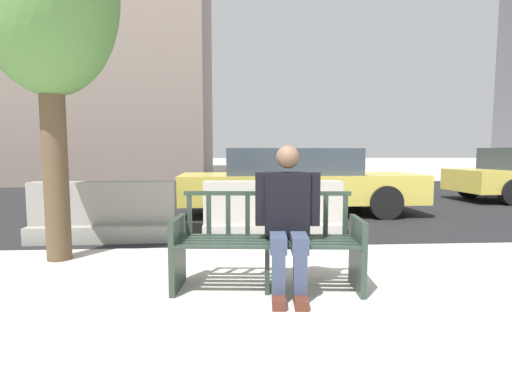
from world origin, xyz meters
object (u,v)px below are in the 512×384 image
object	(u,v)px
car_taxi_near	(296,181)
jersey_barrier_left	(105,216)
seated_person	(288,215)
jersey_barrier_centre	(273,215)
street_bench	(267,246)

from	to	relation	value
car_taxi_near	jersey_barrier_left	bearing A→B (deg)	-144.35
seated_person	jersey_barrier_left	bearing A→B (deg)	135.12
jersey_barrier_left	jersey_barrier_centre	bearing A→B (deg)	-0.89
jersey_barrier_left	car_taxi_near	bearing A→B (deg)	35.65
jersey_barrier_centre	street_bench	bearing A→B (deg)	-97.59
seated_person	jersey_barrier_left	xyz separation A→B (m)	(-2.30, 2.29, -0.35)
jersey_barrier_left	seated_person	bearing A→B (deg)	-44.88
street_bench	car_taxi_near	size ratio (longest dim) A/B	0.36
street_bench	jersey_barrier_left	world-z (taller)	street_bench
street_bench	jersey_barrier_centre	distance (m)	2.20
street_bench	jersey_barrier_centre	xyz separation A→B (m)	(0.29, 2.18, -0.06)
jersey_barrier_centre	car_taxi_near	xyz separation A→B (m)	(0.74, 2.30, 0.34)
street_bench	jersey_barrier_centre	size ratio (longest dim) A/B	0.86
seated_person	car_taxi_near	world-z (taller)	car_taxi_near
jersey_barrier_left	car_taxi_near	world-z (taller)	car_taxi_near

